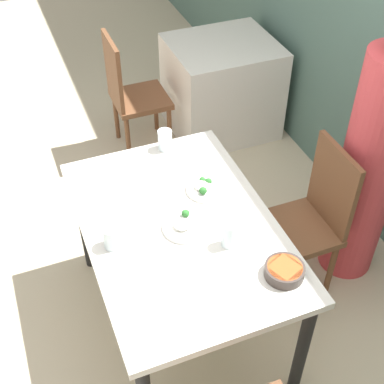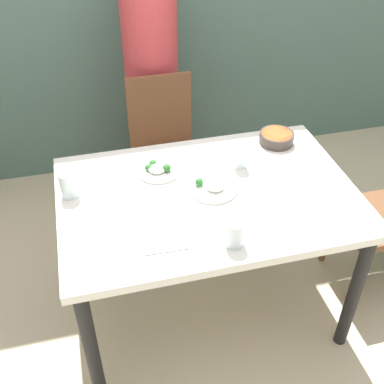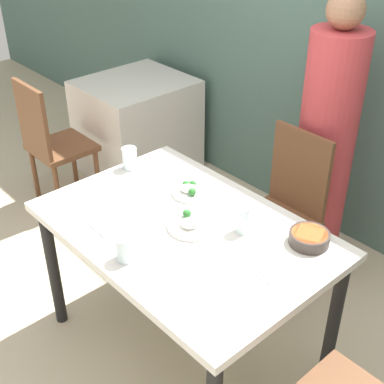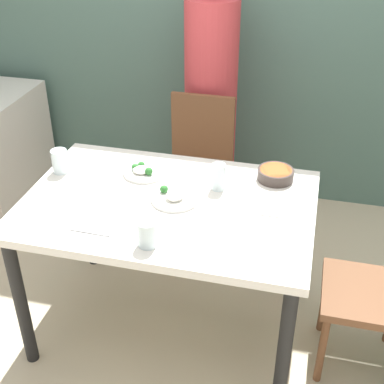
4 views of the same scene
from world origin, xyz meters
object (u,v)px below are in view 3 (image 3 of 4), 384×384
(chair_adult_spot, at_px, (284,208))
(plate_rice_adult, at_px, (191,224))
(person_adult, at_px, (325,148))
(glass_water_tall, at_px, (125,248))
(bowl_curry, at_px, (309,238))

(chair_adult_spot, bearing_deg, plate_rice_adult, -84.84)
(plate_rice_adult, bearing_deg, person_adult, 93.62)
(plate_rice_adult, relative_size, glass_water_tall, 1.95)
(person_adult, xyz_separation_m, bowl_curry, (0.49, -0.80, 0.04))
(glass_water_tall, bearing_deg, chair_adult_spot, 92.90)
(person_adult, distance_m, glass_water_tall, 1.45)
(plate_rice_adult, bearing_deg, glass_water_tall, -92.14)
(bowl_curry, bearing_deg, chair_adult_spot, 136.27)
(person_adult, relative_size, bowl_curry, 9.36)
(chair_adult_spot, bearing_deg, glass_water_tall, -87.10)
(bowl_curry, height_order, glass_water_tall, glass_water_tall)
(chair_adult_spot, height_order, bowl_curry, chair_adult_spot)
(bowl_curry, distance_m, glass_water_tall, 0.78)
(person_adult, xyz_separation_m, plate_rice_adult, (0.07, -1.10, 0.03))
(bowl_curry, height_order, plate_rice_adult, same)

